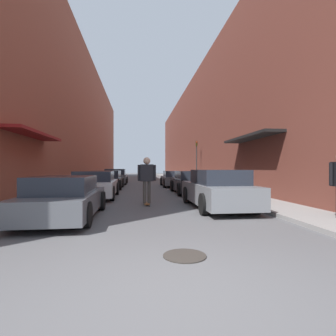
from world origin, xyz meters
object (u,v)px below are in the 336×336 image
at_px(parked_car_left_3, 116,177).
at_px(parked_car_right_2, 175,179).
at_px(parked_car_left_1, 95,185).
at_px(manhole_cover, 185,256).
at_px(skateboarder, 147,176).
at_px(parked_car_right_1, 190,182).
at_px(parked_car_left_0, 65,198).
at_px(parked_car_left_2, 107,180).
at_px(parked_car_right_0, 217,190).
at_px(traffic_light, 197,157).

relative_size(parked_car_left_3, parked_car_right_2, 1.04).
height_order(parked_car_left_1, manhole_cover, parked_car_left_1).
bearing_deg(skateboarder, parked_car_left_1, 130.45).
distance_m(parked_car_right_2, manhole_cover, 16.25).
height_order(parked_car_left_3, parked_car_right_1, parked_car_left_3).
height_order(parked_car_left_0, parked_car_right_1, parked_car_right_1).
bearing_deg(parked_car_left_2, parked_car_right_0, -62.40).
height_order(parked_car_left_1, parked_car_right_0, parked_car_right_0).
xyz_separation_m(parked_car_left_0, parked_car_left_2, (-0.04, 10.75, 0.03)).
xyz_separation_m(parked_car_left_2, traffic_light, (7.33, 4.54, 1.81)).
xyz_separation_m(parked_car_left_0, parked_car_left_3, (0.07, 16.27, 0.07)).
bearing_deg(parked_car_left_0, traffic_light, 64.50).
bearing_deg(parked_car_left_2, parked_car_left_1, -89.40).
xyz_separation_m(parked_car_right_1, traffic_light, (2.28, 8.42, 1.80)).
bearing_deg(parked_car_right_0, manhole_cover, -112.77).
height_order(parked_car_left_3, parked_car_right_0, parked_car_right_0).
xyz_separation_m(parked_car_left_2, parked_car_left_3, (0.11, 5.52, 0.04)).
distance_m(parked_car_right_1, manhole_cover, 10.65).
bearing_deg(skateboarder, parked_car_right_2, 76.07).
xyz_separation_m(parked_car_left_3, skateboarder, (2.32, -13.85, 0.48)).
relative_size(skateboarder, manhole_cover, 2.63).
height_order(parked_car_left_1, skateboarder, skateboarder).
distance_m(parked_car_left_1, skateboarder, 3.69).
distance_m(parked_car_right_1, skateboarder, 5.20).
relative_size(parked_car_left_0, traffic_light, 1.16).
distance_m(parked_car_left_3, parked_car_right_0, 15.63).
bearing_deg(parked_car_left_2, parked_car_right_2, 20.19).
distance_m(parked_car_left_3, parked_car_right_2, 6.09).
relative_size(parked_car_right_1, traffic_light, 1.23).
xyz_separation_m(parked_car_right_2, skateboarder, (-2.52, -10.15, 0.54)).
bearing_deg(parked_car_right_1, skateboarder, -120.46).
bearing_deg(parked_car_right_0, parked_car_left_3, 107.82).
relative_size(parked_car_left_0, parked_car_left_2, 1.03).
bearing_deg(parked_car_left_3, parked_car_right_2, -37.37).
bearing_deg(parked_car_right_2, parked_car_right_0, -90.29).
height_order(parked_car_left_2, parked_car_left_3, parked_car_left_3).
height_order(parked_car_left_0, parked_car_left_1, parked_car_left_1).
bearing_deg(parked_car_left_1, traffic_light, 54.21).
distance_m(parked_car_left_0, parked_car_left_1, 5.20).
relative_size(parked_car_left_1, traffic_light, 1.16).
xyz_separation_m(parked_car_left_0, manhole_cover, (2.79, -3.52, -0.57)).
bearing_deg(manhole_cover, parked_car_right_0, 67.23).
distance_m(parked_car_left_1, parked_car_right_2, 8.84).
height_order(parked_car_left_1, parked_car_left_2, parked_car_left_1).
relative_size(parked_car_left_2, parked_car_left_3, 0.94).
distance_m(parked_car_left_0, manhole_cover, 4.53).
bearing_deg(skateboarder, parked_car_right_0, -22.69).
height_order(parked_car_left_0, parked_car_right_2, parked_car_right_2).
xyz_separation_m(parked_car_right_0, traffic_light, (2.44, 13.90, 1.76)).
bearing_deg(parked_car_left_0, parked_car_left_1, 89.79).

